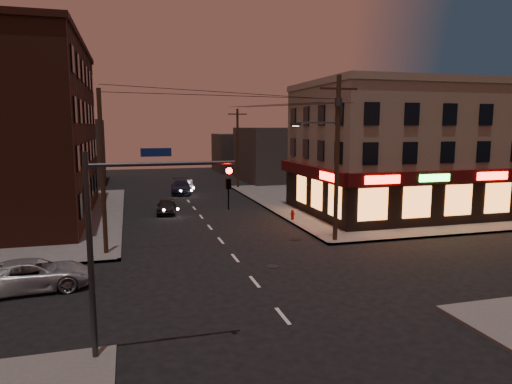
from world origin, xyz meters
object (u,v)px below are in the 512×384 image
object	(u,v)px
sedan_near	(166,206)
sedan_mid	(186,186)
suv_cross	(33,275)
fire_hydrant	(293,214)
sedan_far	(181,187)

from	to	relation	value
sedan_near	sedan_mid	size ratio (longest dim) A/B	0.96
suv_cross	fire_hydrant	bearing A→B (deg)	-61.55
sedan_mid	suv_cross	bearing A→B (deg)	-108.63
sedan_mid	sedan_far	bearing A→B (deg)	-116.53
sedan_far	fire_hydrant	size ratio (longest dim) A/B	6.55
suv_cross	sedan_near	distance (m)	17.98
suv_cross	fire_hydrant	size ratio (longest dim) A/B	6.28
sedan_near	sedan_far	distance (m)	11.40
sedan_far	fire_hydrant	xyz separation A→B (m)	(6.50, -16.93, -0.17)
sedan_near	sedan_far	world-z (taller)	sedan_far
suv_cross	sedan_far	size ratio (longest dim) A/B	0.96
sedan_mid	fire_hydrant	bearing A→B (deg)	-71.62
suv_cross	sedan_far	bearing A→B (deg)	-24.36
suv_cross	sedan_far	xyz separation A→B (m)	(9.53, 27.66, 0.06)
sedan_near	sedan_mid	bearing A→B (deg)	82.46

